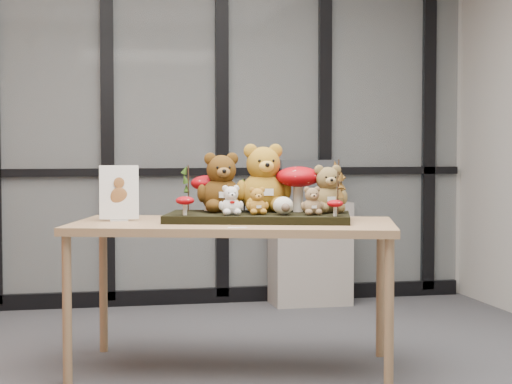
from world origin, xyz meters
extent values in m
plane|color=#545459|center=(0.00, 0.00, 0.00)|extent=(5.00, 5.00, 0.00)
plane|color=#BBB8B1|center=(0.00, 2.50, 1.40)|extent=(5.00, 0.00, 5.00)
plane|color=#BBB8B1|center=(0.00, -2.50, 1.40)|extent=(5.00, 0.00, 5.00)
cube|color=#2D383F|center=(0.00, 2.47, 1.40)|extent=(4.90, 0.02, 2.70)
cube|color=black|center=(0.00, 2.47, 0.06)|extent=(4.90, 0.06, 0.12)
cube|color=black|center=(0.00, 2.47, 1.05)|extent=(4.90, 0.06, 0.06)
cube|color=black|center=(-0.45, 2.47, 1.40)|extent=(0.10, 0.06, 2.70)
cube|color=black|center=(0.45, 2.47, 1.40)|extent=(0.10, 0.06, 2.70)
cube|color=black|center=(1.30, 2.47, 1.40)|extent=(0.10, 0.06, 2.70)
cube|color=black|center=(2.20, 2.47, 1.40)|extent=(0.10, 0.06, 2.70)
cube|color=tan|center=(0.13, 0.28, 0.81)|extent=(1.96, 1.36, 0.04)
cylinder|color=tan|center=(-0.79, 0.14, 0.40)|extent=(0.05, 0.05, 0.79)
cylinder|color=tan|center=(-0.56, 0.89, 0.40)|extent=(0.05, 0.05, 0.79)
cylinder|color=tan|center=(0.82, -0.34, 0.40)|extent=(0.05, 0.05, 0.79)
cylinder|color=tan|center=(1.05, 0.42, 0.40)|extent=(0.05, 0.05, 0.79)
cube|color=black|center=(0.28, 0.30, 0.86)|extent=(1.13, 0.78, 0.04)
cube|color=silver|center=(-0.49, 0.48, 0.84)|extent=(0.10, 0.07, 0.01)
cube|color=white|center=(-0.49, 0.48, 1.00)|extent=(0.22, 0.06, 0.30)
ellipsoid|color=brown|center=(-0.49, 0.48, 0.97)|extent=(0.10, 0.01, 0.11)
ellipsoid|color=brown|center=(-0.49, 0.48, 1.05)|extent=(0.06, 0.01, 0.06)
cube|color=white|center=(0.08, -0.08, 0.84)|extent=(0.10, 0.03, 0.00)
cube|color=gray|center=(1.12, 2.25, 0.41)|extent=(0.61, 0.36, 0.81)
cube|color=#47494E|center=(1.12, 2.27, 0.98)|extent=(0.47, 0.05, 0.33)
cube|color=black|center=(1.12, 2.25, 0.98)|extent=(0.41, 0.00, 0.27)
camera|label=1|loc=(-0.82, -4.79, 1.27)|focal=65.00mm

